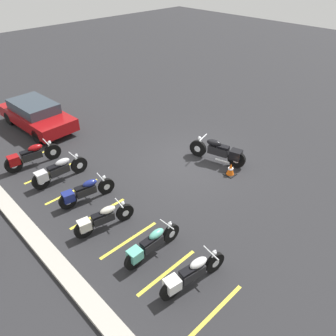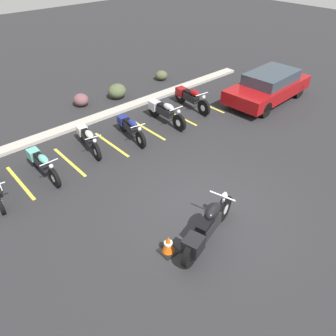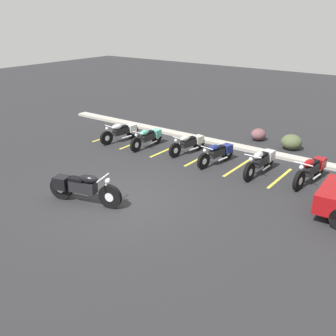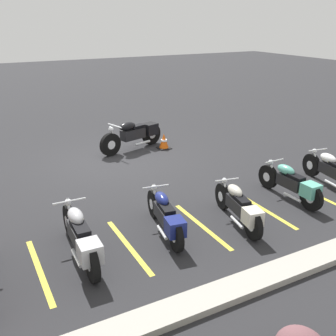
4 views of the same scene
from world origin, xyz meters
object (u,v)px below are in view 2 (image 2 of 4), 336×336
object	(u,v)px
parked_bike_1	(42,163)
landscape_rock_1	(117,91)
traffic_cone	(168,245)
car_red	(269,86)
landscape_rock_0	(81,100)
parked_bike_5	(190,97)
parked_bike_2	(88,138)
parked_bike_4	(164,111)
motorcycle_black_featured	(207,228)
landscape_rock_2	(161,75)
parked_bike_3	(130,127)

from	to	relation	value
parked_bike_1	landscape_rock_1	world-z (taller)	parked_bike_1
landscape_rock_1	traffic_cone	size ratio (longest dim) A/B	1.71
traffic_cone	car_red	bearing A→B (deg)	21.11
landscape_rock_1	traffic_cone	xyz separation A→B (m)	(-4.14, -8.10, -0.09)
landscape_rock_0	parked_bike_5	bearing A→B (deg)	-44.10
parked_bike_2	parked_bike_4	distance (m)	3.24
motorcycle_black_featured	landscape_rock_0	xyz separation A→B (m)	(1.65, 8.86, -0.24)
parked_bike_2	landscape_rock_0	distance (m)	3.59
parked_bike_4	parked_bike_5	xyz separation A→B (m)	(1.68, 0.26, 0.01)
car_red	landscape_rock_2	world-z (taller)	car_red
car_red	parked_bike_4	bearing A→B (deg)	-20.57
motorcycle_black_featured	traffic_cone	world-z (taller)	motorcycle_black_featured
parked_bike_1	parked_bike_3	size ratio (longest dim) A/B	1.00
landscape_rock_0	parked_bike_3	bearing A→B (deg)	-90.31
parked_bike_3	landscape_rock_2	world-z (taller)	parked_bike_3
parked_bike_5	landscape_rock_0	distance (m)	4.69
parked_bike_1	car_red	distance (m)	9.87
traffic_cone	parked_bike_5	bearing A→B (deg)	41.55
traffic_cone	parked_bike_4	bearing A→B (deg)	49.66
landscape_rock_1	landscape_rock_2	bearing A→B (deg)	6.88
parked_bike_4	car_red	distance (m)	4.95
parked_bike_1	parked_bike_5	size ratio (longest dim) A/B	0.90
landscape_rock_2	parked_bike_1	bearing A→B (deg)	-155.51
landscape_rock_2	parked_bike_2	bearing A→B (deg)	-152.10
motorcycle_black_featured	car_red	bearing A→B (deg)	9.79
parked_bike_2	traffic_cone	distance (m)	5.32
parked_bike_3	parked_bike_5	size ratio (longest dim) A/B	0.90
parked_bike_5	landscape_rock_2	xyz separation A→B (m)	(1.19, 3.25, -0.23)
landscape_rock_1	landscape_rock_2	world-z (taller)	landscape_rock_1
motorcycle_black_featured	landscape_rock_2	size ratio (longest dim) A/B	3.81
landscape_rock_0	motorcycle_black_featured	bearing A→B (deg)	-100.52
parked_bike_2	car_red	xyz separation A→B (m)	(7.94, -1.79, 0.27)
parked_bike_1	landscape_rock_1	xyz separation A→B (m)	(4.99, 3.25, -0.10)
landscape_rock_2	traffic_cone	bearing A→B (deg)	-129.88
car_red	landscape_rock_1	size ratio (longest dim) A/B	5.14
parked_bike_2	parked_bike_3	size ratio (longest dim) A/B	0.98
motorcycle_black_featured	landscape_rock_1	distance (m)	9.11
parked_bike_4	landscape_rock_2	distance (m)	4.54
parked_bike_1	landscape_rock_0	world-z (taller)	parked_bike_1
parked_bike_2	parked_bike_3	bearing A→B (deg)	87.38
landscape_rock_0	traffic_cone	size ratio (longest dim) A/B	1.41
parked_bike_4	car_red	size ratio (longest dim) A/B	0.50
parked_bike_4	parked_bike_1	bearing A→B (deg)	-87.31
parked_bike_1	parked_bike_5	bearing A→B (deg)	92.74
motorcycle_black_featured	traffic_cone	bearing A→B (deg)	139.66
parked_bike_1	parked_bike_3	bearing A→B (deg)	90.15
parked_bike_3	parked_bike_2	bearing A→B (deg)	-93.95
parked_bike_4	traffic_cone	size ratio (longest dim) A/B	4.39
parked_bike_3	parked_bike_5	xyz separation A→B (m)	(3.38, 0.33, 0.05)
landscape_rock_0	landscape_rock_2	xyz separation A→B (m)	(4.56, -0.01, -0.03)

